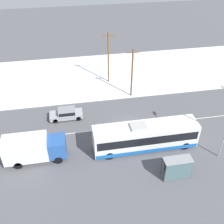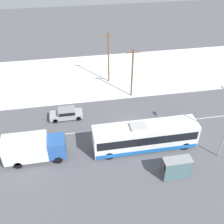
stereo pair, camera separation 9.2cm
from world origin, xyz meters
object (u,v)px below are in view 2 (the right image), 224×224
city_bus (145,136)px  utility_pole_snowlot (109,57)px  utility_pole_roadside (132,73)px  box_truck (33,148)px  bus_shelter (178,167)px  sedan_car (67,113)px  pedestrian_at_stop (167,163)px

city_bus → utility_pole_snowlot: bearing=95.6°
utility_pole_roadside → utility_pole_snowlot: (-2.59, 4.77, 0.40)m
box_truck → bus_shelter: size_ratio=2.29×
city_bus → utility_pole_roadside: utility_pole_roadside is taller
box_truck → sedan_car: size_ratio=1.53×
city_bus → box_truck: size_ratio=1.80×
city_bus → pedestrian_at_stop: 4.05m
bus_shelter → utility_pole_roadside: size_ratio=0.38×
city_bus → sedan_car: bearing=140.2°
box_truck → city_bus: bearing=-1.3°
sedan_car → box_truck: bearing=61.8°
pedestrian_at_stop → utility_pole_roadside: size_ratio=0.24×
pedestrian_at_stop → utility_pole_snowlot: 20.01m
box_truck → pedestrian_at_stop: size_ratio=3.72×
city_bus → utility_pole_snowlot: 16.05m
city_bus → bus_shelter: 5.32m
sedan_car → city_bus: bearing=140.2°
box_truck → pedestrian_at_stop: bearing=-16.6°
utility_pole_roadside → utility_pole_snowlot: bearing=118.5°
utility_pole_roadside → city_bus: bearing=-95.4°
box_truck → utility_pole_snowlot: 19.05m
city_bus → bus_shelter: size_ratio=4.12×
city_bus → utility_pole_snowlot: (-1.55, 15.75, 2.67)m
city_bus → sedan_car: (-8.65, 7.20, -0.87)m
sedan_car → utility_pole_snowlot: utility_pole_snowlot is taller
bus_shelter → city_bus: bearing=111.4°
box_truck → utility_pole_roadside: size_ratio=0.88×
sedan_car → utility_pole_snowlot: size_ratio=0.52×
sedan_car → pedestrian_at_stop: bearing=132.1°
city_bus → bus_shelter: (1.95, -4.95, 0.03)m
pedestrian_at_stop → utility_pole_roadside: utility_pole_roadside is taller
city_bus → utility_pole_snowlot: size_ratio=1.43×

